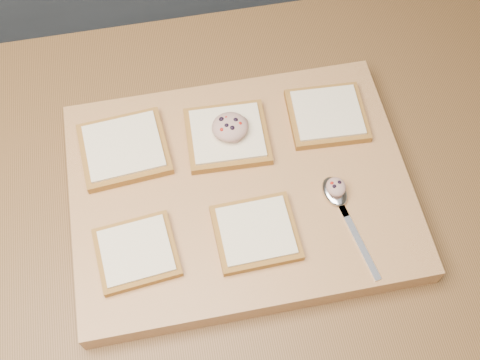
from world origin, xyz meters
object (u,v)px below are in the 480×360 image
object	(u,v)px
tuna_salad_dollop	(230,127)
spoon	(338,199)
cutting_board	(240,190)
bread_far_center	(227,136)

from	to	relation	value
tuna_salad_dollop	spoon	distance (m)	0.19
cutting_board	tuna_salad_dollop	distance (m)	0.10
bread_far_center	tuna_salad_dollop	distance (m)	0.02
cutting_board	tuna_salad_dollop	size ratio (longest dim) A/B	9.05
cutting_board	spoon	distance (m)	0.15
bread_far_center	tuna_salad_dollop	xyz separation A→B (m)	(0.00, 0.00, 0.02)
tuna_salad_dollop	spoon	size ratio (longest dim) A/B	0.33
cutting_board	bread_far_center	world-z (taller)	bread_far_center
cutting_board	bread_far_center	bearing A→B (deg)	92.89
cutting_board	bread_far_center	xyz separation A→B (m)	(-0.00, 0.08, 0.03)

